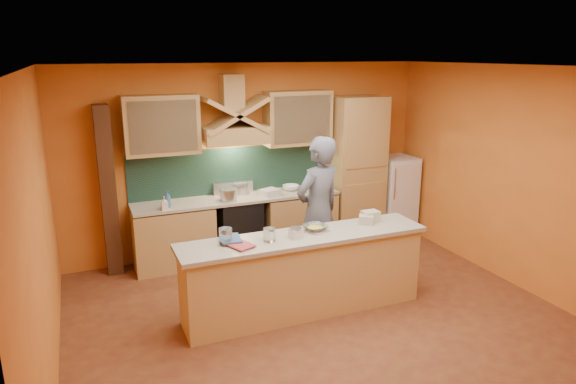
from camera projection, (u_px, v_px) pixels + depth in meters
name	position (u px, v px, depth m)	size (l,w,h in m)	color
floor	(322.00, 321.00, 5.81)	(5.50, 5.00, 0.01)	brown
ceiling	(327.00, 67.00, 5.08)	(5.50, 5.00, 0.01)	white
wall_back	(250.00, 159.00, 7.67)	(5.50, 0.02, 2.80)	orange
wall_front	(503.00, 307.00, 3.22)	(5.50, 0.02, 2.80)	orange
wall_left	(40.00, 237.00, 4.43)	(0.02, 5.00, 2.80)	orange
wall_right	(520.00, 179.00, 6.47)	(0.02, 5.00, 2.80)	orange
base_cabinet_left	(174.00, 238.00, 7.20)	(1.10, 0.60, 0.86)	tan
base_cabinet_right	(297.00, 221.00, 7.90)	(1.10, 0.60, 0.86)	tan
counter_top	(238.00, 198.00, 7.43)	(3.00, 0.62, 0.04)	#B3AA97
stove	(238.00, 228.00, 7.54)	(0.60, 0.58, 0.90)	black
backsplash	(231.00, 171.00, 7.59)	(3.00, 0.03, 0.70)	#173229
range_hood	(235.00, 135.00, 7.23)	(0.92, 0.50, 0.24)	tan
hood_chimney	(232.00, 92.00, 7.16)	(0.30, 0.30, 0.50)	tan
upper_cabinet_left	(161.00, 125.00, 6.88)	(1.00, 0.35, 0.80)	tan
upper_cabinet_right	(298.00, 118.00, 7.62)	(1.00, 0.35, 0.80)	tan
pantry_column	(356.00, 170.00, 8.08)	(0.80, 0.60, 2.30)	tan
fridge	(394.00, 196.00, 8.49)	(0.58, 0.60, 1.30)	white
trim_column_left	(108.00, 191.00, 6.84)	(0.20, 0.30, 2.30)	#472816
island_body	(304.00, 276.00, 5.93)	(2.80, 0.55, 0.88)	#DFB972
island_top	(304.00, 237.00, 5.80)	(2.90, 0.62, 0.05)	#B3AA97
person	(318.00, 211.00, 6.59)	(0.71, 0.46, 1.94)	slate
pot_large	(228.00, 196.00, 7.24)	(0.25, 0.25, 0.18)	#B4B3BA
pot_small	(241.00, 190.00, 7.56)	(0.20, 0.20, 0.15)	silver
soap_bottle_a	(164.00, 203.00, 6.79)	(0.08, 0.08, 0.18)	white
soap_bottle_b	(167.00, 199.00, 6.89)	(0.09, 0.09, 0.24)	#366295
bowl_back	(291.00, 188.00, 7.77)	(0.25, 0.25, 0.08)	white
dish_rack	(270.00, 192.00, 7.48)	(0.26, 0.21, 0.09)	silver
book_lower	(232.00, 248.00, 5.38)	(0.22, 0.29, 0.03)	#BA4244
book_upper	(221.00, 240.00, 5.56)	(0.22, 0.30, 0.02)	#3D5E86
jar_large	(226.00, 236.00, 5.50)	(0.14, 0.14, 0.18)	white
jar_small	(269.00, 235.00, 5.59)	(0.13, 0.13, 0.15)	silver
kitchen_scale	(296.00, 233.00, 5.70)	(0.12, 0.12, 0.10)	white
mixing_bowl	(315.00, 228.00, 5.94)	(0.27, 0.27, 0.07)	silver
cloth	(318.00, 231.00, 5.91)	(0.22, 0.16, 0.01)	beige
grocery_bag_a	(370.00, 216.00, 6.26)	(0.20, 0.16, 0.13)	beige
grocery_bag_b	(366.00, 220.00, 6.17)	(0.17, 0.13, 0.10)	beige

